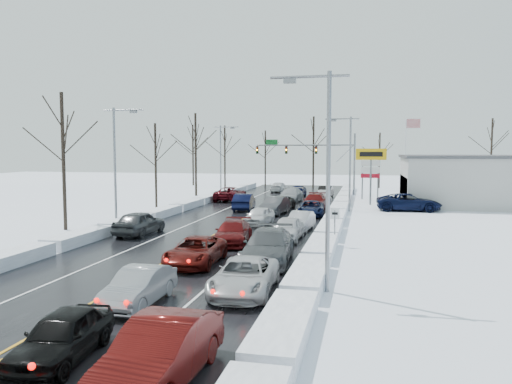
% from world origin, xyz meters
% --- Properties ---
extents(ground, '(160.00, 160.00, 0.00)m').
position_xyz_m(ground, '(0.00, 0.00, 0.00)').
color(ground, white).
rests_on(ground, ground).
extents(road_surface, '(14.00, 84.00, 0.01)m').
position_xyz_m(road_surface, '(0.00, 2.00, 0.01)').
color(road_surface, black).
rests_on(road_surface, ground).
extents(snow_bank_left, '(1.54, 72.00, 0.71)m').
position_xyz_m(snow_bank_left, '(-7.60, 2.00, 0.00)').
color(snow_bank_left, white).
rests_on(snow_bank_left, ground).
extents(snow_bank_right, '(1.54, 72.00, 0.71)m').
position_xyz_m(snow_bank_right, '(7.60, 2.00, 0.00)').
color(snow_bank_right, white).
rests_on(snow_bank_right, ground).
extents(traffic_signal_mast, '(13.28, 0.39, 8.00)m').
position_xyz_m(traffic_signal_mast, '(3.45, 27.99, 5.48)').
color(traffic_signal_mast, slate).
rests_on(traffic_signal_mast, ground).
extents(tires_plus_sign, '(3.20, 0.34, 6.00)m').
position_xyz_m(tires_plus_sign, '(10.50, 15.99, 4.99)').
color(tires_plus_sign, slate).
rests_on(tires_plus_sign, ground).
extents(used_vehicles_sign, '(2.20, 0.22, 4.65)m').
position_xyz_m(used_vehicles_sign, '(10.50, 22.00, 3.32)').
color(used_vehicles_sign, slate).
rests_on(used_vehicles_sign, ground).
extents(speed_limit_sign, '(0.55, 0.09, 2.35)m').
position_xyz_m(speed_limit_sign, '(8.20, -8.00, 1.63)').
color(speed_limit_sign, slate).
rests_on(speed_limit_sign, ground).
extents(flagpole, '(1.87, 1.20, 10.00)m').
position_xyz_m(flagpole, '(15.17, 30.00, 5.93)').
color(flagpole, silver).
rests_on(flagpole, ground).
extents(dealership_building, '(20.40, 12.40, 5.30)m').
position_xyz_m(dealership_building, '(23.98, 18.00, 2.66)').
color(dealership_building, '#A3A39E').
rests_on(dealership_building, ground).
extents(streetlight_se, '(3.20, 0.25, 9.00)m').
position_xyz_m(streetlight_se, '(8.30, -18.00, 5.31)').
color(streetlight_se, slate).
rests_on(streetlight_se, ground).
extents(streetlight_ne, '(3.20, 0.25, 9.00)m').
position_xyz_m(streetlight_ne, '(8.30, 10.00, 5.31)').
color(streetlight_ne, slate).
rests_on(streetlight_ne, ground).
extents(streetlight_sw, '(3.20, 0.25, 9.00)m').
position_xyz_m(streetlight_sw, '(-8.30, -4.00, 5.31)').
color(streetlight_sw, slate).
rests_on(streetlight_sw, ground).
extents(streetlight_nw, '(3.20, 0.25, 9.00)m').
position_xyz_m(streetlight_nw, '(-8.30, 24.00, 5.31)').
color(streetlight_nw, slate).
rests_on(streetlight_nw, ground).
extents(tree_left_b, '(4.00, 4.00, 10.00)m').
position_xyz_m(tree_left_b, '(-11.50, -6.00, 6.99)').
color(tree_left_b, '#2D231C').
rests_on(tree_left_b, ground).
extents(tree_left_c, '(3.40, 3.40, 8.50)m').
position_xyz_m(tree_left_c, '(-10.50, 8.00, 5.94)').
color(tree_left_c, '#2D231C').
rests_on(tree_left_c, ground).
extents(tree_left_d, '(4.20, 4.20, 10.50)m').
position_xyz_m(tree_left_d, '(-11.20, 22.00, 7.33)').
color(tree_left_d, '#2D231C').
rests_on(tree_left_d, ground).
extents(tree_left_e, '(3.80, 3.80, 9.50)m').
position_xyz_m(tree_left_e, '(-10.80, 34.00, 6.64)').
color(tree_left_e, '#2D231C').
rests_on(tree_left_e, ground).
extents(tree_far_a, '(4.00, 4.00, 10.00)m').
position_xyz_m(tree_far_a, '(-18.00, 40.00, 6.99)').
color(tree_far_a, '#2D231C').
rests_on(tree_far_a, ground).
extents(tree_far_b, '(3.60, 3.60, 9.00)m').
position_xyz_m(tree_far_b, '(-6.00, 41.00, 6.29)').
color(tree_far_b, '#2D231C').
rests_on(tree_far_b, ground).
extents(tree_far_c, '(4.40, 4.40, 11.00)m').
position_xyz_m(tree_far_c, '(2.00, 39.00, 7.68)').
color(tree_far_c, '#2D231C').
rests_on(tree_far_c, ground).
extents(tree_far_d, '(3.40, 3.40, 8.50)m').
position_xyz_m(tree_far_d, '(12.00, 40.50, 5.94)').
color(tree_far_d, '#2D231C').
rests_on(tree_far_d, ground).
extents(tree_far_e, '(4.20, 4.20, 10.50)m').
position_xyz_m(tree_far_e, '(28.00, 41.00, 7.33)').
color(tree_far_e, '#2D231C').
rests_on(tree_far_e, ground).
extents(queued_car_0, '(1.97, 4.18, 1.38)m').
position_xyz_m(queued_car_0, '(1.81, -26.39, 0.00)').
color(queued_car_0, black).
rests_on(queued_car_0, ground).
extents(queued_car_1, '(1.47, 4.20, 1.38)m').
position_xyz_m(queued_car_1, '(1.68, -21.29, 0.00)').
color(queued_car_1, gray).
rests_on(queued_car_1, ground).
extents(queued_car_2, '(2.45, 5.08, 1.39)m').
position_xyz_m(queued_car_2, '(1.56, -14.53, 0.00)').
color(queued_car_2, '#510E0A').
rests_on(queued_car_2, ground).
extents(queued_car_3, '(2.43, 5.09, 1.43)m').
position_xyz_m(queued_car_3, '(1.94, -8.68, 0.00)').
color(queued_car_3, '#4F0A0B').
rests_on(queued_car_3, ground).
extents(queued_car_4, '(2.08, 4.26, 1.40)m').
position_xyz_m(queued_car_4, '(1.89, -0.62, 0.00)').
color(queued_car_4, silver).
rests_on(queued_car_4, ground).
extents(queued_car_5, '(2.16, 4.90, 1.57)m').
position_xyz_m(queued_car_5, '(1.93, 6.15, 0.00)').
color(queued_car_5, '#393B3E').
rests_on(queued_car_5, ground).
extents(queued_car_6, '(2.60, 4.93, 1.32)m').
position_xyz_m(queued_car_6, '(1.80, 9.77, 0.00)').
color(queued_car_6, black).
rests_on(queued_car_6, ground).
extents(queued_car_7, '(2.55, 5.49, 1.55)m').
position_xyz_m(queued_car_7, '(1.77, 16.96, 0.00)').
color(queued_car_7, '#9A9DA2').
rests_on(queued_car_7, ground).
extents(queued_car_8, '(2.10, 4.49, 1.49)m').
position_xyz_m(queued_car_8, '(1.65, 23.54, 0.00)').
color(queued_car_8, black).
rests_on(queued_car_8, ground).
extents(queued_car_9, '(1.90, 5.01, 1.63)m').
position_xyz_m(queued_car_9, '(5.07, -27.15, 0.00)').
color(queued_car_9, '#4B0B0A').
rests_on(queued_car_9, ground).
extents(queued_car_10, '(2.56, 5.19, 1.41)m').
position_xyz_m(queued_car_10, '(5.22, -18.97, 0.00)').
color(queued_car_10, '#B8B8BB').
rests_on(queued_car_10, ground).
extents(queued_car_11, '(2.71, 6.02, 1.71)m').
position_xyz_m(queued_car_11, '(5.10, -13.30, 0.00)').
color(queued_car_11, '#474A4C').
rests_on(queued_car_11, ground).
extents(queued_car_12, '(1.86, 4.45, 1.51)m').
position_xyz_m(queued_car_12, '(5.08, -6.61, 0.00)').
color(queued_car_12, silver).
rests_on(queued_car_12, ground).
extents(queued_car_13, '(1.80, 4.27, 1.37)m').
position_xyz_m(queued_car_13, '(5.41, -2.59, 0.00)').
color(queued_car_13, '#999BA1').
rests_on(queued_car_13, ground).
extents(queued_car_14, '(2.50, 4.94, 1.34)m').
position_xyz_m(queued_car_14, '(5.29, 5.63, 0.00)').
color(queued_car_14, black).
rests_on(queued_car_14, ground).
extents(queued_car_15, '(2.35, 5.47, 1.57)m').
position_xyz_m(queued_car_15, '(5.15, 10.22, 0.00)').
color(queued_car_15, '#510B0A').
rests_on(queued_car_15, ground).
extents(queued_car_16, '(2.39, 4.72, 1.54)m').
position_xyz_m(queued_car_16, '(5.41, 16.74, 0.00)').
color(queued_car_16, silver).
rests_on(queued_car_16, ground).
extents(queued_car_17, '(1.85, 4.54, 1.46)m').
position_xyz_m(queued_car_17, '(5.17, 22.83, 0.00)').
color(queued_car_17, black).
rests_on(queued_car_17, ground).
extents(oncoming_car_0, '(2.19, 5.03, 1.61)m').
position_xyz_m(oncoming_car_0, '(-1.55, 8.52, 0.00)').
color(oncoming_car_0, black).
rests_on(oncoming_car_0, ground).
extents(oncoming_car_1, '(2.80, 5.86, 1.61)m').
position_xyz_m(oncoming_car_1, '(-5.23, 16.86, 0.00)').
color(oncoming_car_1, '#4D0A11').
rests_on(oncoming_car_1, ground).
extents(oncoming_car_2, '(2.10, 4.69, 1.34)m').
position_xyz_m(oncoming_car_2, '(-1.82, 30.12, 0.00)').
color(oncoming_car_2, silver).
rests_on(oncoming_car_2, ground).
extents(oncoming_car_3, '(2.20, 4.98, 1.67)m').
position_xyz_m(oncoming_car_3, '(-5.26, -6.76, 0.00)').
color(oncoming_car_3, '#393B3E').
rests_on(oncoming_car_3, ground).
extents(parked_car_0, '(6.20, 3.07, 1.69)m').
position_xyz_m(parked_car_0, '(14.08, 11.33, 0.00)').
color(parked_car_0, black).
rests_on(parked_car_0, ground).
extents(parked_car_1, '(2.42, 5.09, 1.43)m').
position_xyz_m(parked_car_1, '(16.91, 14.54, 0.00)').
color(parked_car_1, '#46484B').
rests_on(parked_car_1, ground).
extents(parked_car_2, '(2.49, 4.93, 1.61)m').
position_xyz_m(parked_car_2, '(14.96, 21.44, 0.00)').
color(parked_car_2, '#45474A').
rests_on(parked_car_2, ground).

